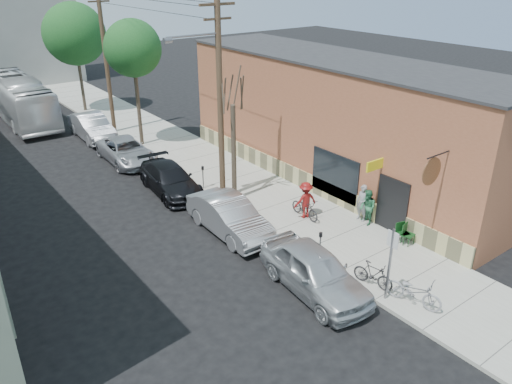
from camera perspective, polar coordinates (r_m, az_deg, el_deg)
ground at (r=19.71m, az=0.56°, el=-9.10°), size 120.00×120.00×0.00m
sidewalk at (r=29.93m, az=-5.92°, el=3.23°), size 4.50×58.00×0.15m
cafe_building at (r=27.25m, az=9.22°, el=8.05°), size 6.60×20.20×6.61m
sign_post at (r=17.72m, az=15.11°, el=-7.27°), size 0.07×0.45×2.80m
parking_meter_near at (r=19.88m, az=7.36°, el=-5.66°), size 0.14×0.14×1.24m
parking_meter_far at (r=26.13m, az=-6.09°, el=2.10°), size 0.14×0.14×1.24m
utility_pole_near at (r=23.57m, az=-4.27°, el=11.01°), size 3.57×0.28×10.00m
utility_pole_far at (r=35.74m, az=-16.82°, el=14.65°), size 1.80×0.28×10.00m
tree_bare at (r=24.20m, az=-2.56°, el=4.37°), size 0.24×0.24×4.83m
tree_leafy_mid at (r=32.35m, az=-13.92°, el=15.63°), size 3.49×3.49×7.86m
tree_leafy_far at (r=42.07m, az=-20.04°, el=16.60°), size 4.70×4.70×8.26m
patio_chair_a at (r=21.96m, az=17.00°, el=-4.67°), size 0.60×0.60×0.88m
patio_chair_b at (r=22.01m, az=16.48°, el=-4.53°), size 0.61×0.61×0.88m
patron_grey at (r=23.22m, az=12.07°, el=-1.23°), size 0.48×0.67×1.74m
patron_green at (r=22.96m, az=12.62°, el=-1.73°), size 0.88×0.98×1.65m
cyclist at (r=23.09m, az=5.66°, el=-0.92°), size 1.23×0.85×1.75m
cyclist_bike at (r=23.27m, az=5.62°, el=-1.82°), size 0.67×1.80×0.94m
parked_bike_a at (r=18.91m, az=13.25°, el=-9.17°), size 0.76×1.66×0.96m
parked_bike_b at (r=18.34m, az=17.59°, el=-10.75°), size 1.19×2.12×1.06m
car_0 at (r=18.35m, az=6.71°, el=-8.95°), size 2.49×5.15×1.70m
car_1 at (r=22.01m, az=-3.06°, el=-2.81°), size 1.84×4.95×1.62m
car_2 at (r=26.32m, az=-9.78°, el=1.43°), size 2.50×5.16×1.45m
car_3 at (r=31.02m, az=-14.61°, el=4.55°), size 2.51×5.10×1.39m
car_4 at (r=35.94m, az=-18.23°, el=7.09°), size 1.92×5.14×1.68m
bus at (r=41.98m, az=-25.35°, el=9.54°), size 3.07×11.88×3.29m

